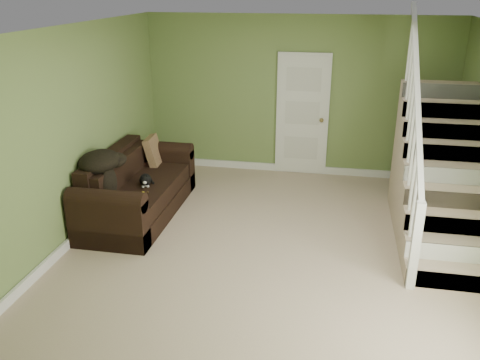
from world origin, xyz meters
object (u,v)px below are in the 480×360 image
at_px(side_table, 144,174).
at_px(banana, 142,195).
at_px(sofa, 136,191).
at_px(cat, 145,180).

relative_size(side_table, banana, 4.21).
relative_size(sofa, cat, 5.33).
xyz_separation_m(sofa, banana, (0.29, -0.47, 0.17)).
height_order(side_table, banana, side_table).
height_order(sofa, side_table, sofa).
distance_m(side_table, cat, 1.05).
relative_size(side_table, cat, 1.82).
bearing_deg(sofa, banana, -58.07).
relative_size(sofa, banana, 12.35).
relative_size(sofa, side_table, 2.93).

